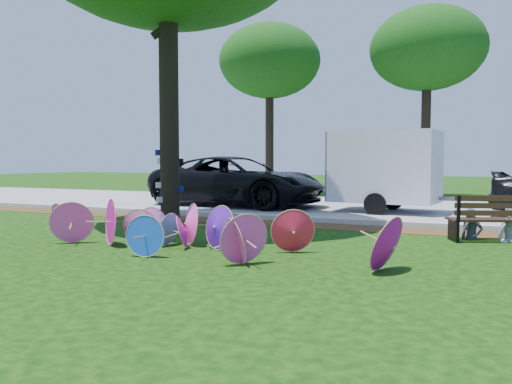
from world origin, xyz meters
TOP-DOWN VIEW (x-y plane):
  - ground at (0.00, 0.00)m, footprint 90.00×90.00m
  - mulch_strip at (0.00, 4.50)m, footprint 90.00×1.00m
  - curb at (0.00, 5.20)m, footprint 90.00×0.30m
  - street at (0.00, 9.35)m, footprint 90.00×8.00m
  - parasol_pile at (-0.21, 0.62)m, footprint 6.71×1.77m
  - black_van at (-3.00, 8.37)m, footprint 6.00×3.14m
  - cargo_trailer at (1.78, 8.23)m, footprint 3.04×2.12m
  - park_bench at (4.46, 3.75)m, footprint 1.72×1.14m
  - person_left at (4.11, 3.80)m, footprint 0.48×0.40m
  - bg_trees at (2.34, 14.61)m, footprint 17.46×5.86m

SIDE VIEW (x-z plane):
  - ground at x=0.00m, z-range 0.00..0.00m
  - mulch_strip at x=0.00m, z-range 0.00..0.01m
  - street at x=0.00m, z-range 0.00..0.01m
  - curb at x=0.00m, z-range 0.00..0.12m
  - parasol_pile at x=-0.21m, z-range -0.05..0.78m
  - park_bench at x=4.46m, z-range 0.00..0.84m
  - person_left at x=4.11m, z-range 0.00..1.13m
  - black_van at x=-3.00m, z-range 0.00..1.61m
  - cargo_trailer at x=1.78m, z-range 0.00..2.60m
  - bg_trees at x=2.34m, z-range 2.07..9.47m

